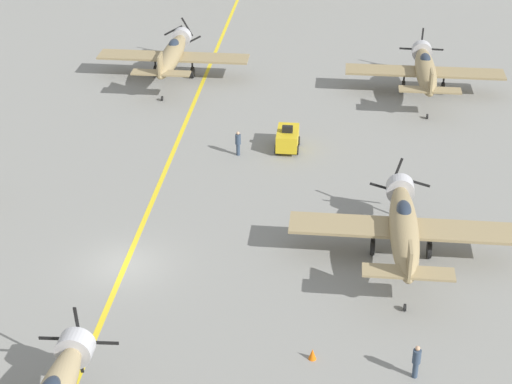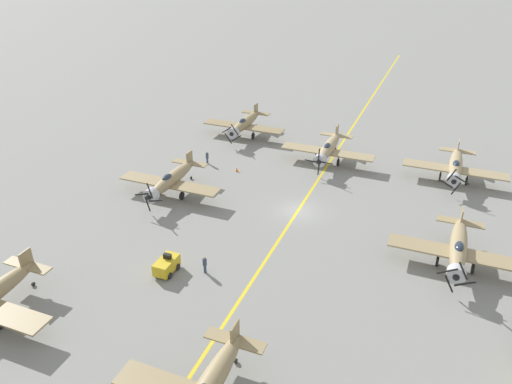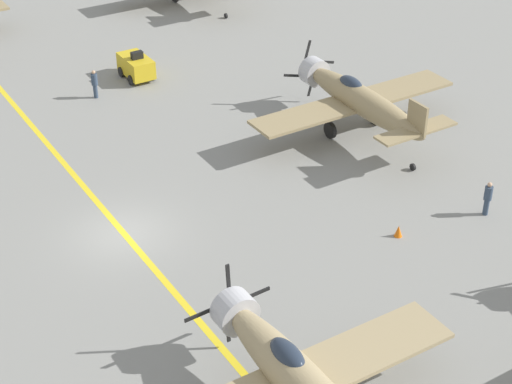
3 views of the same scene
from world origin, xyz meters
TOP-DOWN VIEW (x-y plane):
  - ground_plane at (0.00, 0.00)m, footprint 400.00×400.00m
  - taxiway_stripe at (0.00, 0.00)m, footprint 0.30×160.00m
  - airplane_mid_right at (14.49, 2.10)m, footprint 12.00×9.98m
  - airplane_far_right at (17.22, 25.33)m, footprint 12.00×9.98m
  - airplane_far_center at (-2.45, 26.66)m, footprint 12.00×9.98m
  - tow_tractor at (7.54, 14.79)m, footprint 1.57×2.60m
  - ground_crew_walking at (4.37, 13.55)m, footprint 0.37×0.37m
  - ground_crew_inspecting at (14.68, -7.27)m, footprint 0.37×0.37m
  - traffic_cone at (10.17, -6.53)m, footprint 0.36×0.36m

SIDE VIEW (x-z plane):
  - ground_plane at x=0.00m, z-range 0.00..0.00m
  - taxiway_stripe at x=0.00m, z-range 0.00..0.01m
  - traffic_cone at x=10.17m, z-range 0.00..0.55m
  - tow_tractor at x=7.54m, z-range -0.11..1.69m
  - ground_crew_inspecting at x=14.68m, z-range 0.08..1.77m
  - ground_crew_walking at x=4.37m, z-range 0.08..1.78m
  - airplane_mid_right at x=14.49m, z-range 0.13..3.89m
  - airplane_far_center at x=-2.45m, z-range 0.19..3.84m
  - airplane_far_right at x=17.22m, z-range 0.11..3.91m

